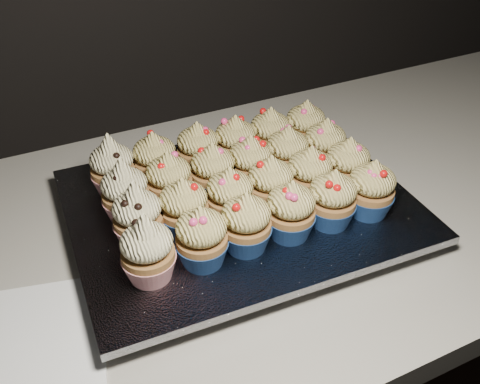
{
  "coord_description": "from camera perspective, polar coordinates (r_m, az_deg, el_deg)",
  "views": [
    {
      "loc": [
        -0.01,
        1.15,
        1.38
      ],
      "look_at": [
        0.24,
        1.68,
        0.95
      ],
      "focal_mm": 40.0,
      "sensor_mm": 36.0,
      "label": 1
    }
  ],
  "objects": [
    {
      "name": "worktop",
      "position": [
        0.74,
        -17.98,
        -8.49
      ],
      "size": [
        2.44,
        0.64,
        0.04
      ],
      "primitive_type": "cube",
      "color": "beige",
      "rests_on": "cabinet"
    },
    {
      "name": "napkin",
      "position": [
        0.65,
        -21.73,
        -14.58
      ],
      "size": [
        0.2,
        0.2,
        0.0
      ],
      "primitive_type": "cube",
      "rotation": [
        0.0,
        0.0,
        -0.22
      ],
      "color": "white",
      "rests_on": "worktop"
    },
    {
      "name": "baking_tray",
      "position": [
        0.75,
        -0.0,
        -2.38
      ],
      "size": [
        0.44,
        0.34,
        0.02
      ],
      "primitive_type": "cube",
      "rotation": [
        0.0,
        0.0,
        -0.05
      ],
      "color": "black",
      "rests_on": "worktop"
    },
    {
      "name": "foil_lining",
      "position": [
        0.74,
        -0.0,
        -1.36
      ],
      "size": [
        0.47,
        0.38,
        0.01
      ],
      "primitive_type": "cube",
      "rotation": [
        0.0,
        0.0,
        -0.05
      ],
      "color": "silver",
      "rests_on": "baking_tray"
    },
    {
      "name": "cupcake_0",
      "position": [
        0.61,
        -9.83,
        -6.18
      ],
      "size": [
        0.06,
        0.06,
        0.1
      ],
      "color": "#A81726",
      "rests_on": "foil_lining"
    },
    {
      "name": "cupcake_1",
      "position": [
        0.63,
        -4.11,
        -4.87
      ],
      "size": [
        0.06,
        0.06,
        0.08
      ],
      "color": "navy",
      "rests_on": "foil_lining"
    },
    {
      "name": "cupcake_2",
      "position": [
        0.64,
        0.66,
        -3.37
      ],
      "size": [
        0.06,
        0.06,
        0.08
      ],
      "color": "navy",
      "rests_on": "foil_lining"
    },
    {
      "name": "cupcake_3",
      "position": [
        0.67,
        5.43,
        -2.04
      ],
      "size": [
        0.06,
        0.06,
        0.08
      ],
      "color": "navy",
      "rests_on": "foil_lining"
    },
    {
      "name": "cupcake_4",
      "position": [
        0.69,
        9.81,
        -0.78
      ],
      "size": [
        0.06,
        0.06,
        0.08
      ],
      "color": "navy",
      "rests_on": "foil_lining"
    },
    {
      "name": "cupcake_5",
      "position": [
        0.72,
        13.81,
        0.27
      ],
      "size": [
        0.06,
        0.06,
        0.08
      ],
      "color": "navy",
      "rests_on": "foil_lining"
    },
    {
      "name": "cupcake_6",
      "position": [
        0.66,
        -10.84,
        -2.58
      ],
      "size": [
        0.06,
        0.06,
        0.1
      ],
      "color": "#A81726",
      "rests_on": "foil_lining"
    },
    {
      "name": "cupcake_7",
      "position": [
        0.67,
        -5.98,
        -1.72
      ],
      "size": [
        0.06,
        0.06,
        0.08
      ],
      "color": "navy",
      "rests_on": "foil_lining"
    },
    {
      "name": "cupcake_8",
      "position": [
        0.69,
        -1.07,
        -0.53
      ],
      "size": [
        0.06,
        0.06,
        0.08
      ],
      "color": "navy",
      "rests_on": "foil_lining"
    },
    {
      "name": "cupcake_9",
      "position": [
        0.71,
        3.28,
        0.79
      ],
      "size": [
        0.06,
        0.06,
        0.08
      ],
      "color": "navy",
      "rests_on": "foil_lining"
    },
    {
      "name": "cupcake_10",
      "position": [
        0.73,
        7.43,
        1.85
      ],
      "size": [
        0.06,
        0.06,
        0.08
      ],
      "color": "navy",
      "rests_on": "foil_lining"
    },
    {
      "name": "cupcake_11",
      "position": [
        0.76,
        11.37,
        2.76
      ],
      "size": [
        0.06,
        0.06,
        0.08
      ],
      "color": "navy",
      "rests_on": "foil_lining"
    },
    {
      "name": "cupcake_12",
      "position": [
        0.71,
        -12.14,
        -0.02
      ],
      "size": [
        0.06,
        0.06,
        0.1
      ],
      "color": "#A81726",
      "rests_on": "foil_lining"
    },
    {
      "name": "cupcake_13",
      "position": [
        0.72,
        -7.54,
        1.18
      ],
      "size": [
        0.06,
        0.06,
        0.08
      ],
      "color": "navy",
      "rests_on": "foil_lining"
    },
    {
      "name": "cupcake_14",
      "position": [
        0.73,
        -2.9,
        2.19
      ],
      "size": [
        0.06,
        0.06,
        0.08
      ],
      "color": "navy",
      "rests_on": "foil_lining"
    },
    {
      "name": "cupcake_15",
      "position": [
        0.75,
        1.1,
        3.03
      ],
      "size": [
        0.06,
        0.06,
        0.08
      ],
      "color": "navy",
      "rests_on": "foil_lining"
    },
    {
      "name": "cupcake_16",
      "position": [
        0.77,
        5.06,
        4.11
      ],
      "size": [
        0.06,
        0.06,
        0.08
      ],
      "color": "navy",
      "rests_on": "foil_lining"
    },
    {
      "name": "cupcake_17",
      "position": [
        0.8,
        9.02,
        4.88
      ],
      "size": [
        0.06,
        0.06,
        0.08
      ],
      "color": "navy",
      "rests_on": "foil_lining"
    },
    {
      "name": "cupcake_18",
      "position": [
        0.76,
        -13.43,
        2.6
      ],
      "size": [
        0.06,
        0.06,
        0.1
      ],
      "color": "#A81726",
      "rests_on": "foil_lining"
    },
    {
      "name": "cupcake_19",
      "position": [
        0.77,
        -9.05,
        3.38
      ],
      "size": [
        0.06,
        0.06,
        0.08
      ],
      "color": "navy",
      "rests_on": "foil_lining"
    },
    {
      "name": "cupcake_20",
      "position": [
        0.78,
        -4.49,
        4.52
      ],
      "size": [
        0.06,
        0.06,
        0.08
      ],
      "color": "navy",
      "rests_on": "foil_lining"
    },
    {
      "name": "cupcake_21",
      "position": [
        0.8,
        -0.48,
        5.28
      ],
      "size": [
        0.06,
        0.06,
        0.08
      ],
      "color": "navy",
      "rests_on": "foil_lining"
    },
    {
      "name": "cupcake_22",
      "position": [
        0.82,
        3.23,
        6.17
      ],
      "size": [
        0.06,
        0.06,
        0.08
      ],
      "color": "navy",
      "rests_on": "foil_lining"
    },
    {
      "name": "cupcake_23",
      "position": [
        0.84,
        6.97,
        6.92
      ],
      "size": [
        0.06,
        0.06,
        0.08
      ],
      "color": "navy",
      "rests_on": "foil_lining"
    }
  ]
}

